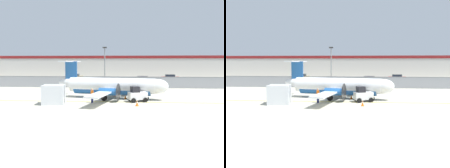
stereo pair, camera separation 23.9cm
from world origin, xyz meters
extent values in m
plane|color=#B2AD99|center=(0.00, 0.00, 0.00)|extent=(140.00, 140.00, 0.00)
cube|color=yellow|center=(0.00, 2.00, 0.00)|extent=(84.00, 0.20, 0.01)
cube|color=gray|center=(0.00, 18.00, 1.00)|extent=(98.00, 0.04, 2.00)
cylinder|color=slate|center=(0.00, 18.00, 2.05)|extent=(98.00, 0.10, 0.10)
cube|color=#38383A|center=(0.00, 29.50, 0.06)|extent=(98.00, 17.00, 0.12)
cube|color=beige|center=(0.00, 48.00, 3.25)|extent=(91.00, 8.00, 6.50)
cube|color=maroon|center=(0.00, 44.00, 6.10)|extent=(91.00, 0.20, 0.80)
cylinder|color=white|center=(-0.24, 4.96, 1.75)|extent=(11.61, 4.10, 1.90)
ellipsoid|color=white|center=(5.67, 3.78, 1.75)|extent=(2.95, 2.29, 1.80)
ellipsoid|color=white|center=(-6.14, 6.14, 1.95)|extent=(3.37, 1.66, 1.05)
cylinder|color=#1E5193|center=(-0.24, 4.96, 1.23)|extent=(10.38, 3.46, 1.48)
cube|color=white|center=(-0.14, 4.94, 1.18)|extent=(4.69, 16.00, 0.18)
cylinder|color=#1E5193|center=(0.57, 7.45, 1.18)|extent=(2.33, 1.31, 0.90)
cone|color=black|center=(1.69, 7.23, 1.18)|extent=(0.53, 0.52, 0.44)
cylinder|color=#262626|center=(1.84, 7.20, 1.18)|extent=(0.45, 2.07, 2.10)
cylinder|color=#1E5193|center=(-0.45, 2.35, 1.18)|extent=(2.33, 1.31, 0.90)
cone|color=black|center=(0.68, 2.13, 1.18)|extent=(0.53, 0.52, 0.44)
cylinder|color=#262626|center=(0.82, 2.10, 1.18)|extent=(0.45, 2.07, 2.10)
cube|color=#1E5193|center=(-5.86, 6.08, 3.30)|extent=(1.70, 0.51, 3.10)
cube|color=white|center=(-6.00, 6.11, 4.85)|extent=(2.02, 4.92, 0.14)
cylinder|color=#59595B|center=(3.73, 4.17, 0.79)|extent=(0.16, 0.16, 0.97)
cylinder|color=black|center=(3.73, 4.17, 0.30)|extent=(0.63, 0.33, 0.60)
cylinder|color=#59595B|center=(-0.10, 7.19, 0.83)|extent=(0.16, 0.16, 0.90)
cylinder|color=black|center=(-0.10, 7.19, 0.38)|extent=(0.79, 0.36, 0.76)
cylinder|color=#59595B|center=(-0.96, 2.85, 0.83)|extent=(0.16, 0.16, 0.90)
cylinder|color=black|center=(-0.96, 2.85, 0.38)|extent=(0.79, 0.36, 0.76)
cube|color=silver|center=(3.15, 2.32, 0.73)|extent=(2.44, 1.79, 0.90)
cube|color=black|center=(2.82, 2.20, 1.53)|extent=(1.19, 1.25, 0.70)
cube|color=black|center=(4.23, 2.72, 0.43)|extent=(0.53, 1.09, 0.30)
cylinder|color=black|center=(3.65, 3.14, 0.28)|extent=(0.59, 0.36, 0.56)
cylinder|color=black|center=(4.06, 2.02, 0.28)|extent=(0.59, 0.36, 0.56)
cylinder|color=black|center=(2.24, 2.62, 0.28)|extent=(0.59, 0.36, 0.56)
cylinder|color=black|center=(2.66, 1.50, 0.28)|extent=(0.59, 0.36, 0.56)
cylinder|color=#191E4C|center=(-2.13, 1.18, 0.42)|extent=(0.23, 0.23, 0.85)
cylinder|color=#191E4C|center=(-2.27, 1.33, 0.42)|extent=(0.23, 0.23, 0.85)
cylinder|color=orange|center=(-2.20, 1.25, 1.15)|extent=(0.48, 0.48, 0.60)
cylinder|color=orange|center=(-2.05, 1.09, 1.18)|extent=(0.14, 0.14, 0.55)
cylinder|color=orange|center=(-2.35, 1.42, 1.18)|extent=(0.14, 0.14, 0.55)
sphere|color=tan|center=(-2.20, 1.25, 1.59)|extent=(0.22, 0.22, 0.22)
cube|color=silver|center=(-6.38, -0.11, 1.10)|extent=(2.59, 2.23, 2.20)
cube|color=#333338|center=(-6.38, -0.11, 1.10)|extent=(2.44, 0.33, 2.20)
cube|color=orange|center=(0.00, 7.06, 0.02)|extent=(0.36, 0.36, 0.04)
cone|color=orange|center=(0.00, 7.06, 0.34)|extent=(0.28, 0.28, 0.60)
cylinder|color=white|center=(0.00, 7.06, 0.42)|extent=(0.17, 0.17, 0.08)
cube|color=orange|center=(4.37, 4.54, 0.02)|extent=(0.36, 0.36, 0.04)
cone|color=orange|center=(4.37, 4.54, 0.34)|extent=(0.28, 0.28, 0.60)
cylinder|color=white|center=(4.37, 4.54, 0.42)|extent=(0.17, 0.17, 0.08)
cube|color=orange|center=(3.02, -0.53, 0.02)|extent=(0.36, 0.36, 0.04)
cone|color=orange|center=(3.02, -0.53, 0.34)|extent=(0.28, 0.28, 0.60)
cylinder|color=white|center=(3.02, -0.53, 0.42)|extent=(0.17, 0.17, 0.08)
cube|color=orange|center=(1.62, 4.51, 0.02)|extent=(0.36, 0.36, 0.04)
cone|color=orange|center=(1.62, 4.51, 0.34)|extent=(0.28, 0.28, 0.60)
cylinder|color=white|center=(1.62, 4.51, 0.42)|extent=(0.17, 0.17, 0.08)
cube|color=#B28C19|center=(-12.42, 35.32, 0.74)|extent=(4.29, 1.94, 0.80)
cube|color=#262D38|center=(-12.27, 35.31, 1.42)|extent=(2.28, 1.68, 0.56)
cylinder|color=black|center=(-13.87, 34.50, 0.42)|extent=(0.61, 0.23, 0.60)
cylinder|color=black|center=(-13.77, 36.29, 0.42)|extent=(0.61, 0.23, 0.60)
cylinder|color=black|center=(-11.07, 34.34, 0.42)|extent=(0.61, 0.23, 0.60)
cylinder|color=black|center=(-10.97, 36.14, 0.42)|extent=(0.61, 0.23, 0.60)
cube|color=red|center=(-3.16, 24.48, 0.74)|extent=(4.26, 1.86, 0.80)
cube|color=#262D38|center=(-3.31, 24.47, 1.42)|extent=(2.26, 1.64, 0.56)
cylinder|color=black|center=(-1.80, 25.43, 0.42)|extent=(0.61, 0.22, 0.60)
cylinder|color=black|center=(-1.73, 23.63, 0.42)|extent=(0.61, 0.22, 0.60)
cylinder|color=black|center=(-4.60, 25.32, 0.42)|extent=(0.61, 0.22, 0.60)
cylinder|color=black|center=(-4.52, 23.52, 0.42)|extent=(0.61, 0.22, 0.60)
cube|color=black|center=(4.57, 26.40, 0.74)|extent=(4.39, 2.26, 0.80)
cube|color=#262D38|center=(4.72, 26.38, 1.42)|extent=(2.39, 1.84, 0.56)
cylinder|color=black|center=(3.06, 25.70, 0.42)|extent=(0.62, 0.28, 0.60)
cylinder|color=black|center=(3.30, 27.48, 0.42)|extent=(0.62, 0.28, 0.60)
cylinder|color=black|center=(5.83, 25.32, 0.42)|extent=(0.62, 0.28, 0.60)
cylinder|color=black|center=(6.08, 27.10, 0.42)|extent=(0.62, 0.28, 0.60)
cube|color=red|center=(11.82, 34.00, 0.74)|extent=(4.21, 1.73, 0.80)
cube|color=#262D38|center=(11.67, 34.00, 1.42)|extent=(2.21, 1.57, 0.56)
cylinder|color=black|center=(13.22, 34.91, 0.42)|extent=(0.60, 0.20, 0.60)
cylinder|color=black|center=(13.23, 33.11, 0.42)|extent=(0.60, 0.20, 0.60)
cylinder|color=black|center=(10.42, 34.89, 0.42)|extent=(0.60, 0.20, 0.60)
cylinder|color=black|center=(10.43, 33.09, 0.42)|extent=(0.60, 0.20, 0.60)
cylinder|color=slate|center=(-2.12, 14.18, 3.50)|extent=(0.16, 0.16, 7.00)
cube|color=#333333|center=(-2.12, 14.18, 7.15)|extent=(0.70, 0.30, 0.24)
camera|label=1|loc=(2.46, -27.49, 4.85)|focal=40.00mm
camera|label=2|loc=(2.70, -27.47, 4.85)|focal=40.00mm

